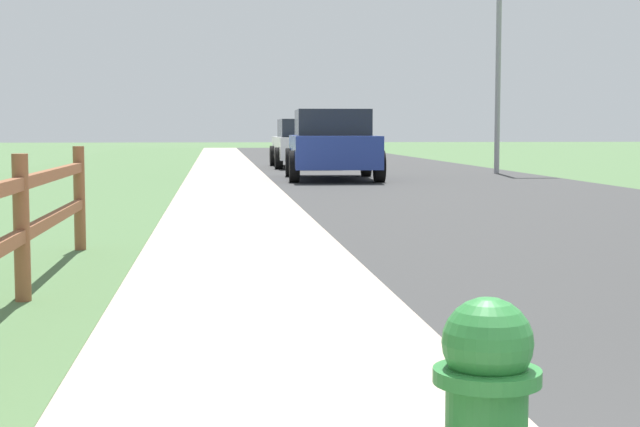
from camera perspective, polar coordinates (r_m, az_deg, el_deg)
ground_plane at (r=26.39m, az=-3.32°, el=2.37°), size 120.00×120.00×0.00m
road_asphalt at (r=28.76m, az=3.48°, el=2.59°), size 7.00×66.00×0.01m
curb_concrete at (r=28.41m, az=-9.57°, el=2.50°), size 6.00×66.00×0.01m
grass_verge at (r=28.54m, az=-12.58°, el=2.46°), size 5.00×66.00×0.00m
parked_suv_blue at (r=23.09m, az=0.71°, el=4.07°), size 2.25×4.35×1.64m
parked_car_white at (r=30.20m, az=-0.88°, el=4.12°), size 2.01×4.28×1.48m
street_lamp at (r=26.62m, az=10.60°, el=10.34°), size 1.17×0.20×6.25m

